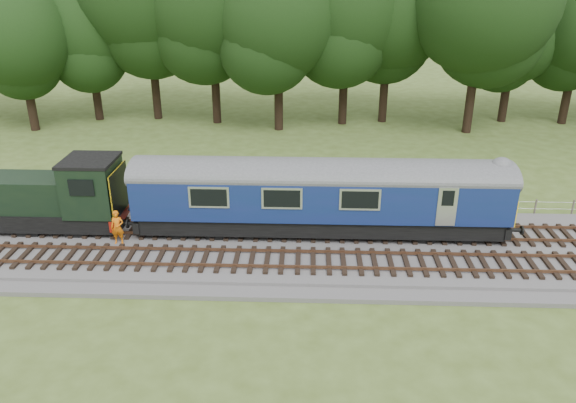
{
  "coord_description": "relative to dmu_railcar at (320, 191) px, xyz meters",
  "views": [
    {
      "loc": [
        -2.39,
        -23.81,
        12.94
      ],
      "look_at": [
        -3.34,
        1.4,
        2.0
      ],
      "focal_mm": 35.0,
      "sensor_mm": 36.0,
      "label": 1
    }
  ],
  "objects": [
    {
      "name": "track_south",
      "position": [
        1.76,
        -3.0,
        -2.19
      ],
      "size": [
        67.2,
        2.4,
        0.21
      ],
      "color": "black",
      "rests_on": "ballast"
    },
    {
      "name": "track_north",
      "position": [
        1.76,
        -0.0,
        -2.19
      ],
      "size": [
        67.2,
        2.4,
        0.21
      ],
      "color": "black",
      "rests_on": "ballast"
    },
    {
      "name": "worker",
      "position": [
        -9.66,
        -1.54,
        -1.41
      ],
      "size": [
        0.64,
        0.44,
        1.69
      ],
      "primitive_type": "imported",
      "rotation": [
        0.0,
        0.0,
        0.06
      ],
      "color": "orange",
      "rests_on": "ballast"
    },
    {
      "name": "tree_line",
      "position": [
        1.76,
        20.6,
        -2.61
      ],
      "size": [
        70.0,
        8.0,
        18.0
      ],
      "primitive_type": null,
      "color": "black",
      "rests_on": "ground"
    },
    {
      "name": "ballast",
      "position": [
        1.76,
        -1.4,
        -2.43
      ],
      "size": [
        70.0,
        7.0,
        0.35
      ],
      "primitive_type": "cube",
      "color": "#4C4C4F",
      "rests_on": "ground"
    },
    {
      "name": "dmu_railcar",
      "position": [
        0.0,
        0.0,
        0.0
      ],
      "size": [
        18.05,
        2.86,
        3.88
      ],
      "color": "black",
      "rests_on": "ground"
    },
    {
      "name": "ground",
      "position": [
        1.76,
        -1.4,
        -2.61
      ],
      "size": [
        120.0,
        120.0,
        0.0
      ],
      "primitive_type": "plane",
      "color": "#455921",
      "rests_on": "ground"
    },
    {
      "name": "fence",
      "position": [
        1.76,
        3.1,
        -2.61
      ],
      "size": [
        64.0,
        0.12,
        1.0
      ],
      "primitive_type": null,
      "color": "#6B6054",
      "rests_on": "ground"
    },
    {
      "name": "shunter_loco",
      "position": [
        -13.93,
        0.0,
        -0.63
      ],
      "size": [
        8.92,
        2.6,
        3.38
      ],
      "color": "black",
      "rests_on": "ground"
    }
  ]
}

